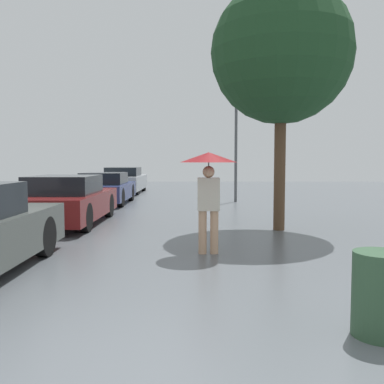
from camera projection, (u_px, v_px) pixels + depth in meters
The scene contains 7 objects.
pedestrian at pixel (208, 174), 7.27m from camera, with size 0.98×0.98×1.74m.
parked_car_second at pixel (67, 201), 10.81m from camera, with size 1.77×4.26×1.23m.
parked_car_third at pixel (105, 189), 15.92m from camera, with size 1.74×3.97×1.17m.
parked_car_farthest at pixel (124, 181), 21.44m from camera, with size 1.81×4.59×1.28m.
tree at pixel (281, 54), 9.61m from camera, with size 3.18×3.18×5.61m.
street_lamp at pixel (236, 130), 16.52m from camera, with size 0.34×0.34×3.98m.
trash_bin at pixel (380, 294), 3.88m from camera, with size 0.50×0.50×0.78m.
Camera 1 is at (0.02, -2.78, 1.60)m, focal length 40.00 mm.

